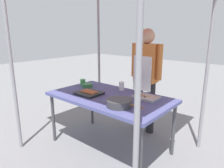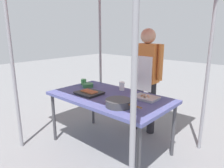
{
  "view_description": "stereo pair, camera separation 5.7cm",
  "coord_description": "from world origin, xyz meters",
  "px_view_note": "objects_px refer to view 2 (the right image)",
  "views": [
    {
      "loc": [
        1.69,
        -1.95,
        1.57
      ],
      "look_at": [
        0.0,
        0.05,
        0.9
      ],
      "focal_mm": 33.05,
      "sensor_mm": 36.0,
      "label": 1
    },
    {
      "loc": [
        1.73,
        -1.91,
        1.57
      ],
      "look_at": [
        0.0,
        0.05,
        0.9
      ],
      "focal_mm": 33.05,
      "sensor_mm": 36.0,
      "label": 2
    }
  ],
  "objects_px": {
    "stall_table": "(109,100)",
    "cooking_wok": "(119,103)",
    "tray_grilled_sausages": "(89,93)",
    "drink_cup_by_wok": "(122,86)",
    "vendor_woman": "(147,73)",
    "condiment_bowl": "(88,85)",
    "tray_meat_skewers": "(146,98)",
    "drink_cup_near_edge": "(84,82)"
  },
  "relations": [
    {
      "from": "tray_meat_skewers",
      "to": "condiment_bowl",
      "type": "bearing_deg",
      "value": -174.49
    },
    {
      "from": "tray_meat_skewers",
      "to": "drink_cup_near_edge",
      "type": "relative_size",
      "value": 3.51
    },
    {
      "from": "drink_cup_by_wok",
      "to": "vendor_woman",
      "type": "xyz_separation_m",
      "value": [
        0.14,
        0.43,
        0.15
      ]
    },
    {
      "from": "stall_table",
      "to": "vendor_woman",
      "type": "xyz_separation_m",
      "value": [
        0.09,
        0.75,
        0.26
      ]
    },
    {
      "from": "tray_grilled_sausages",
      "to": "tray_meat_skewers",
      "type": "height_order",
      "value": "tray_grilled_sausages"
    },
    {
      "from": "vendor_woman",
      "to": "drink_cup_by_wok",
      "type": "bearing_deg",
      "value": 72.38
    },
    {
      "from": "cooking_wok",
      "to": "vendor_woman",
      "type": "relative_size",
      "value": 0.28
    },
    {
      "from": "cooking_wok",
      "to": "tray_meat_skewers",
      "type": "bearing_deg",
      "value": 78.74
    },
    {
      "from": "tray_grilled_sausages",
      "to": "condiment_bowl",
      "type": "xyz_separation_m",
      "value": [
        -0.29,
        0.24,
        0.01
      ]
    },
    {
      "from": "stall_table",
      "to": "drink_cup_by_wok",
      "type": "relative_size",
      "value": 13.43
    },
    {
      "from": "tray_meat_skewers",
      "to": "drink_cup_by_wok",
      "type": "xyz_separation_m",
      "value": [
        -0.48,
        0.12,
        0.04
      ]
    },
    {
      "from": "drink_cup_near_edge",
      "to": "condiment_bowl",
      "type": "bearing_deg",
      "value": -19.0
    },
    {
      "from": "stall_table",
      "to": "condiment_bowl",
      "type": "bearing_deg",
      "value": 168.56
    },
    {
      "from": "condiment_bowl",
      "to": "vendor_woman",
      "type": "height_order",
      "value": "vendor_woman"
    },
    {
      "from": "stall_table",
      "to": "vendor_woman",
      "type": "distance_m",
      "value": 0.8
    },
    {
      "from": "tray_grilled_sausages",
      "to": "cooking_wok",
      "type": "distance_m",
      "value": 0.6
    },
    {
      "from": "tray_meat_skewers",
      "to": "drink_cup_by_wok",
      "type": "relative_size",
      "value": 2.59
    },
    {
      "from": "cooking_wok",
      "to": "tray_grilled_sausages",
      "type": "bearing_deg",
      "value": 170.66
    },
    {
      "from": "cooking_wok",
      "to": "vendor_woman",
      "type": "distance_m",
      "value": 1.02
    },
    {
      "from": "tray_grilled_sausages",
      "to": "stall_table",
      "type": "bearing_deg",
      "value": 26.87
    },
    {
      "from": "stall_table",
      "to": "tray_meat_skewers",
      "type": "distance_m",
      "value": 0.48
    },
    {
      "from": "drink_cup_by_wok",
      "to": "drink_cup_near_edge",
      "type": "bearing_deg",
      "value": -166.8
    },
    {
      "from": "drink_cup_by_wok",
      "to": "stall_table",
      "type": "bearing_deg",
      "value": -81.52
    },
    {
      "from": "drink_cup_near_edge",
      "to": "drink_cup_by_wok",
      "type": "distance_m",
      "value": 0.67
    },
    {
      "from": "cooking_wok",
      "to": "condiment_bowl",
      "type": "relative_size",
      "value": 2.77
    },
    {
      "from": "stall_table",
      "to": "cooking_wok",
      "type": "bearing_deg",
      "value": -33.44
    },
    {
      "from": "tray_grilled_sausages",
      "to": "vendor_woman",
      "type": "bearing_deg",
      "value": 68.65
    },
    {
      "from": "stall_table",
      "to": "vendor_woman",
      "type": "height_order",
      "value": "vendor_woman"
    },
    {
      "from": "tray_meat_skewers",
      "to": "drink_cup_by_wok",
      "type": "height_order",
      "value": "drink_cup_by_wok"
    },
    {
      "from": "tray_grilled_sausages",
      "to": "vendor_woman",
      "type": "height_order",
      "value": "vendor_woman"
    },
    {
      "from": "stall_table",
      "to": "tray_meat_skewers",
      "type": "bearing_deg",
      "value": 25.35
    },
    {
      "from": "cooking_wok",
      "to": "drink_cup_by_wok",
      "type": "bearing_deg",
      "value": 125.62
    },
    {
      "from": "condiment_bowl",
      "to": "drink_cup_by_wok",
      "type": "distance_m",
      "value": 0.54
    },
    {
      "from": "stall_table",
      "to": "drink_cup_by_wok",
      "type": "bearing_deg",
      "value": 98.48
    },
    {
      "from": "tray_grilled_sausages",
      "to": "drink_cup_by_wok",
      "type": "xyz_separation_m",
      "value": [
        0.21,
        0.45,
        0.04
      ]
    },
    {
      "from": "drink_cup_by_wok",
      "to": "vendor_woman",
      "type": "bearing_deg",
      "value": 72.38
    },
    {
      "from": "stall_table",
      "to": "drink_cup_near_edge",
      "type": "bearing_deg",
      "value": 166.78
    },
    {
      "from": "stall_table",
      "to": "cooking_wok",
      "type": "distance_m",
      "value": 0.42
    },
    {
      "from": "drink_cup_near_edge",
      "to": "vendor_woman",
      "type": "height_order",
      "value": "vendor_woman"
    },
    {
      "from": "stall_table",
      "to": "tray_meat_skewers",
      "type": "height_order",
      "value": "tray_meat_skewers"
    },
    {
      "from": "vendor_woman",
      "to": "cooking_wok",
      "type": "bearing_deg",
      "value": 104.65
    },
    {
      "from": "stall_table",
      "to": "condiment_bowl",
      "type": "relative_size",
      "value": 9.77
    }
  ]
}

